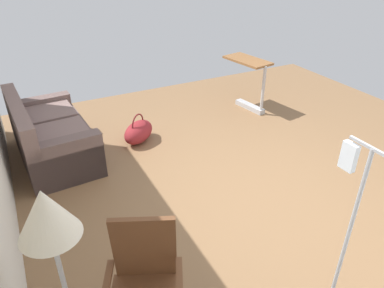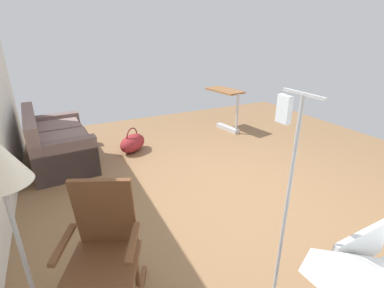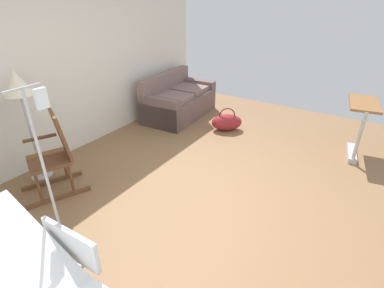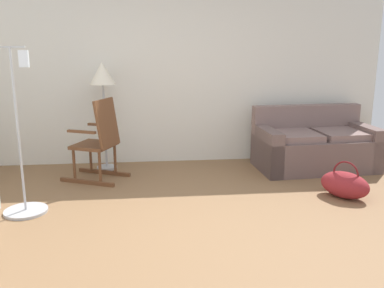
{
  "view_description": "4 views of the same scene",
  "coord_description": "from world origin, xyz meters",
  "px_view_note": "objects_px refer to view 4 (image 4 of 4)",
  "views": [
    {
      "loc": [
        -2.6,
        2.19,
        2.59
      ],
      "look_at": [
        0.27,
        0.71,
        0.74
      ],
      "focal_mm": 33.98,
      "sensor_mm": 36.0,
      "label": 1
    },
    {
      "loc": [
        -2.68,
        1.84,
        1.99
      ],
      "look_at": [
        0.27,
        0.39,
        0.65
      ],
      "focal_mm": 26.38,
      "sensor_mm": 36.0,
      "label": 2
    },
    {
      "loc": [
        -2.68,
        -1.43,
        2.28
      ],
      "look_at": [
        -0.02,
        0.31,
        0.64
      ],
      "focal_mm": 27.42,
      "sensor_mm": 36.0,
      "label": 3
    },
    {
      "loc": [
        -0.34,
        -3.5,
        1.71
      ],
      "look_at": [
        0.07,
        0.38,
        0.77
      ],
      "focal_mm": 38.86,
      "sensor_mm": 36.0,
      "label": 4
    }
  ],
  "objects_px": {
    "couch": "(314,147)",
    "floor_lamp": "(103,81)",
    "duffel_bag": "(345,185)",
    "rocking_chair": "(99,142)",
    "iv_pole": "(25,190)"
  },
  "relations": [
    {
      "from": "couch",
      "to": "duffel_bag",
      "type": "bearing_deg",
      "value": -94.83
    },
    {
      "from": "couch",
      "to": "floor_lamp",
      "type": "bearing_deg",
      "value": 174.66
    },
    {
      "from": "rocking_chair",
      "to": "iv_pole",
      "type": "xyz_separation_m",
      "value": [
        -0.65,
        -1.02,
        -0.25
      ]
    },
    {
      "from": "couch",
      "to": "rocking_chair",
      "type": "height_order",
      "value": "rocking_chair"
    },
    {
      "from": "duffel_bag",
      "to": "floor_lamp",
      "type": "bearing_deg",
      "value": 152.92
    },
    {
      "from": "couch",
      "to": "floor_lamp",
      "type": "relative_size",
      "value": 1.12
    },
    {
      "from": "iv_pole",
      "to": "couch",
      "type": "bearing_deg",
      "value": 19.0
    },
    {
      "from": "floor_lamp",
      "to": "duffel_bag",
      "type": "xyz_separation_m",
      "value": [
        2.8,
        -1.43,
        -1.07
      ]
    },
    {
      "from": "couch",
      "to": "rocking_chair",
      "type": "relative_size",
      "value": 1.57
    },
    {
      "from": "couch",
      "to": "iv_pole",
      "type": "bearing_deg",
      "value": -161.0
    },
    {
      "from": "floor_lamp",
      "to": "duffel_bag",
      "type": "distance_m",
      "value": 3.32
    },
    {
      "from": "duffel_bag",
      "to": "couch",
      "type": "bearing_deg",
      "value": 85.17
    },
    {
      "from": "rocking_chair",
      "to": "floor_lamp",
      "type": "bearing_deg",
      "value": 86.44
    },
    {
      "from": "rocking_chair",
      "to": "floor_lamp",
      "type": "relative_size",
      "value": 0.71
    },
    {
      "from": "couch",
      "to": "iv_pole",
      "type": "xyz_separation_m",
      "value": [
        -3.58,
        -1.23,
        -0.06
      ]
    }
  ]
}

